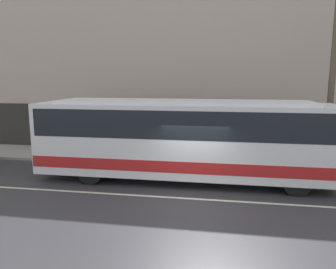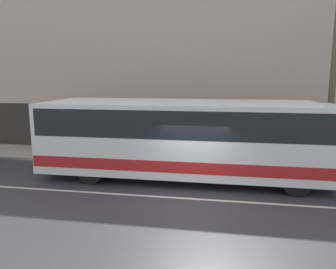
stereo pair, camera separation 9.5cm
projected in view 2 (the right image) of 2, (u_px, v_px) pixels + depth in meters
ground_plane at (192, 199)px, 11.58m from camera, size 60.00×60.00×0.00m
sidewalk at (203, 159)px, 16.93m from camera, size 60.00×3.07×0.12m
building_facade at (207, 60)px, 17.68m from camera, size 60.00×0.35×10.77m
lane_stripe at (192, 199)px, 11.58m from camera, size 54.00×0.14×0.01m
transit_bus at (182, 136)px, 13.37m from camera, size 11.92×2.57×3.33m
utility_pole_near at (333, 77)px, 14.42m from camera, size 0.27×0.27×8.28m
pedestrian_waiting at (141, 142)px, 17.34m from camera, size 0.36×0.36×1.57m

